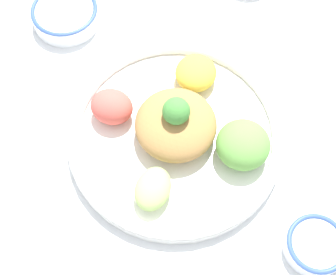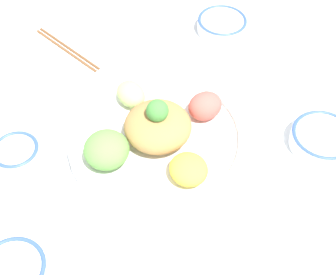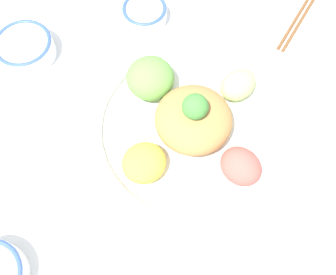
{
  "view_description": "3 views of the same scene",
  "coord_description": "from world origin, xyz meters",
  "px_view_note": "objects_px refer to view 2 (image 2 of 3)",
  "views": [
    {
      "loc": [
        0.15,
        0.26,
        0.68
      ],
      "look_at": [
        -0.01,
        0.0,
        0.04
      ],
      "focal_mm": 50.0,
      "sensor_mm": 36.0,
      "label": 1
    },
    {
      "loc": [
        -0.56,
        -0.11,
        0.71
      ],
      "look_at": [
        -0.05,
        -0.03,
        0.05
      ],
      "focal_mm": 50.0,
      "sensor_mm": 36.0,
      "label": 2
    },
    {
      "loc": [
        -0.07,
        -0.29,
        0.61
      ],
      "look_at": [
        -0.07,
        -0.04,
        0.07
      ],
      "focal_mm": 42.0,
      "sensor_mm": 36.0,
      "label": 3
    }
  ],
  "objects_px": {
    "sauce_bowl_red": "(322,138)",
    "rice_bowl_plain": "(16,153)",
    "sauce_bowl_dark": "(14,272)",
    "sauce_bowl_far": "(222,24)",
    "salad_platter": "(157,135)",
    "chopsticks_pair_near": "(67,48)"
  },
  "relations": [
    {
      "from": "sauce_bowl_red",
      "to": "rice_bowl_plain",
      "type": "height_order",
      "value": "sauce_bowl_red"
    },
    {
      "from": "sauce_bowl_dark",
      "to": "sauce_bowl_far",
      "type": "xyz_separation_m",
      "value": [
        0.65,
        -0.26,
        -0.0
      ]
    },
    {
      "from": "sauce_bowl_far",
      "to": "sauce_bowl_red",
      "type": "bearing_deg",
      "value": -145.21
    },
    {
      "from": "sauce_bowl_red",
      "to": "salad_platter",
      "type": "bearing_deg",
      "value": 98.76
    },
    {
      "from": "salad_platter",
      "to": "sauce_bowl_dark",
      "type": "height_order",
      "value": "salad_platter"
    },
    {
      "from": "sauce_bowl_dark",
      "to": "rice_bowl_plain",
      "type": "relative_size",
      "value": 1.22
    },
    {
      "from": "rice_bowl_plain",
      "to": "sauce_bowl_red",
      "type": "bearing_deg",
      "value": -77.59
    },
    {
      "from": "sauce_bowl_red",
      "to": "chopsticks_pair_near",
      "type": "height_order",
      "value": "sauce_bowl_red"
    },
    {
      "from": "sauce_bowl_red",
      "to": "chopsticks_pair_near",
      "type": "xyz_separation_m",
      "value": [
        0.19,
        0.56,
        -0.02
      ]
    },
    {
      "from": "sauce_bowl_red",
      "to": "sauce_bowl_far",
      "type": "distance_m",
      "value": 0.38
    },
    {
      "from": "chopsticks_pair_near",
      "to": "sauce_bowl_dark",
      "type": "bearing_deg",
      "value": 131.66
    },
    {
      "from": "chopsticks_pair_near",
      "to": "rice_bowl_plain",
      "type": "bearing_deg",
      "value": 123.14
    },
    {
      "from": "rice_bowl_plain",
      "to": "chopsticks_pair_near",
      "type": "relative_size",
      "value": 0.48
    },
    {
      "from": "salad_platter",
      "to": "chopsticks_pair_near",
      "type": "distance_m",
      "value": 0.34
    },
    {
      "from": "rice_bowl_plain",
      "to": "chopsticks_pair_near",
      "type": "bearing_deg",
      "value": -0.08
    },
    {
      "from": "sauce_bowl_dark",
      "to": "rice_bowl_plain",
      "type": "distance_m",
      "value": 0.23
    },
    {
      "from": "salad_platter",
      "to": "sauce_bowl_dark",
      "type": "distance_m",
      "value": 0.34
    },
    {
      "from": "sauce_bowl_far",
      "to": "chopsticks_pair_near",
      "type": "height_order",
      "value": "sauce_bowl_far"
    },
    {
      "from": "sauce_bowl_dark",
      "to": "rice_bowl_plain",
      "type": "bearing_deg",
      "value": 19.78
    },
    {
      "from": "salad_platter",
      "to": "chopsticks_pair_near",
      "type": "bearing_deg",
      "value": 46.62
    },
    {
      "from": "sauce_bowl_dark",
      "to": "rice_bowl_plain",
      "type": "xyz_separation_m",
      "value": [
        0.22,
        0.08,
        -0.0
      ]
    },
    {
      "from": "rice_bowl_plain",
      "to": "sauce_bowl_far",
      "type": "relative_size",
      "value": 0.75
    }
  ]
}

